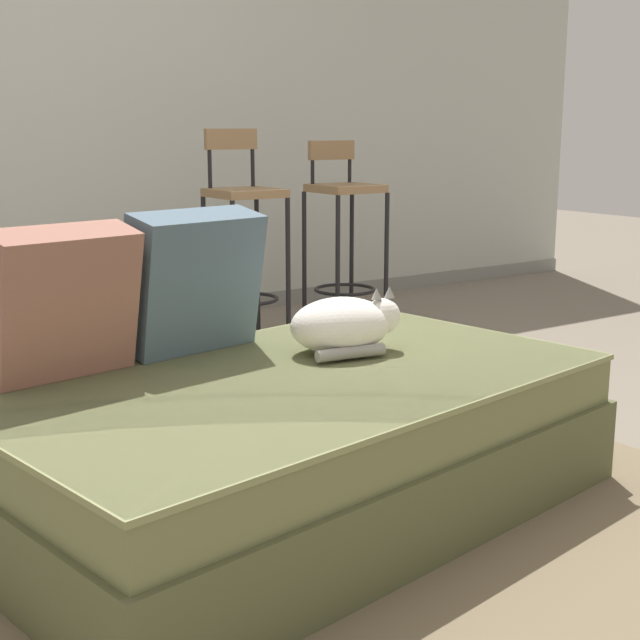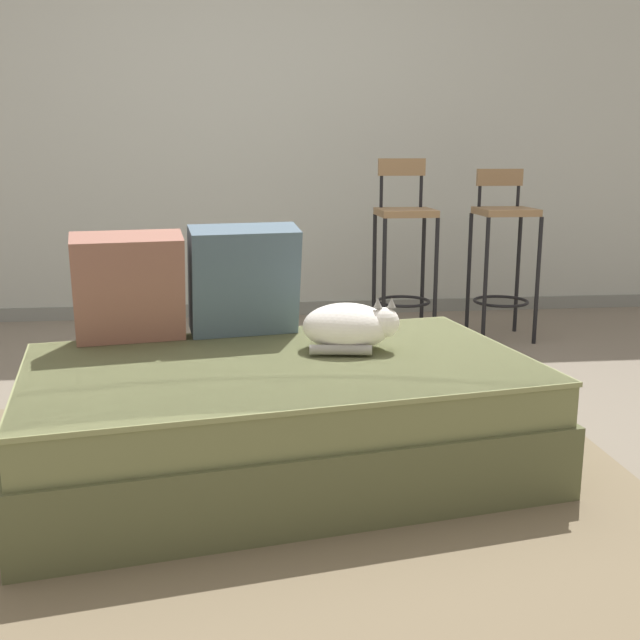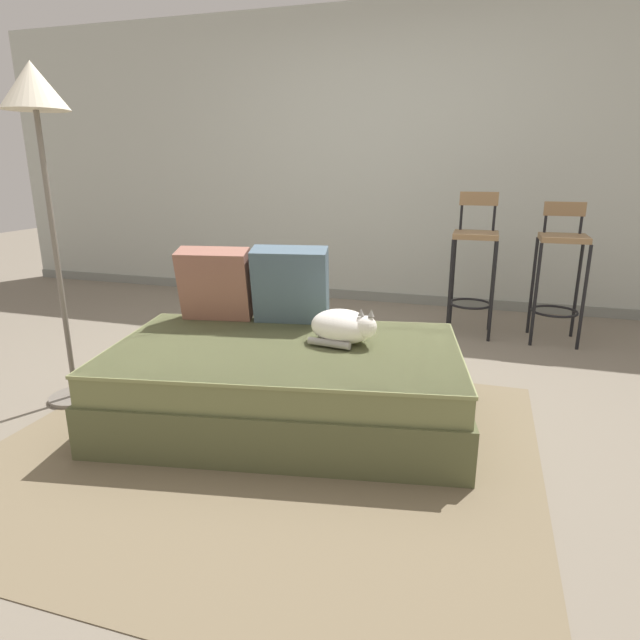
# 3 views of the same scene
# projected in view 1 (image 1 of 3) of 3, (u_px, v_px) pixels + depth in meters

# --- Properties ---
(ground_plane) EXTENTS (16.00, 16.00, 0.00)m
(ground_plane) POSITION_uv_depth(u_px,v_px,m) (231.00, 465.00, 2.90)
(ground_plane) COLOR slate
(ground_plane) RESTS_ON ground
(wall_back_panel) EXTENTS (8.00, 0.10, 2.60)m
(wall_back_panel) POSITION_uv_depth(u_px,v_px,m) (11.00, 82.00, 4.45)
(wall_back_panel) COLOR #B7BCB2
(wall_back_panel) RESTS_ON ground
(wall_baseboard_trim) EXTENTS (8.00, 0.02, 0.09)m
(wall_baseboard_trim) POSITION_uv_depth(u_px,v_px,m) (32.00, 328.00, 4.67)
(wall_baseboard_trim) COLOR gray
(wall_baseboard_trim) RESTS_ON ground
(area_rug) EXTENTS (2.44, 2.13, 0.01)m
(area_rug) POSITION_uv_depth(u_px,v_px,m) (358.00, 546.00, 2.33)
(area_rug) COLOR #75664C
(area_rug) RESTS_ON ground
(couch) EXTENTS (1.89, 1.31, 0.40)m
(couch) POSITION_uv_depth(u_px,v_px,m) (296.00, 441.00, 2.53)
(couch) COLOR brown
(couch) RESTS_ON ground
(throw_pillow_corner) EXTENTS (0.43, 0.29, 0.42)m
(throw_pillow_corner) POSITION_uv_depth(u_px,v_px,m) (62.00, 302.00, 2.42)
(throw_pillow_corner) COLOR #936051
(throw_pillow_corner) RESTS_ON couch
(throw_pillow_middle) EXTENTS (0.45, 0.29, 0.44)m
(throw_pillow_middle) POSITION_uv_depth(u_px,v_px,m) (193.00, 281.00, 2.71)
(throw_pillow_middle) COLOR #4C6070
(throw_pillow_middle) RESTS_ON couch
(cat) EXTENTS (0.36, 0.28, 0.20)m
(cat) POSITION_uv_depth(u_px,v_px,m) (345.00, 325.00, 2.72)
(cat) COLOR white
(cat) RESTS_ON couch
(bar_stool_near_window) EXTENTS (0.33, 0.33, 1.07)m
(bar_stool_near_window) POSITION_uv_depth(u_px,v_px,m) (244.00, 226.00, 4.37)
(bar_stool_near_window) COLOR black
(bar_stool_near_window) RESTS_ON ground
(bar_stool_by_doorway) EXTENTS (0.34, 0.34, 1.01)m
(bar_stool_by_doorway) POSITION_uv_depth(u_px,v_px,m) (344.00, 222.00, 4.70)
(bar_stool_by_doorway) COLOR black
(bar_stool_by_doorway) RESTS_ON ground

